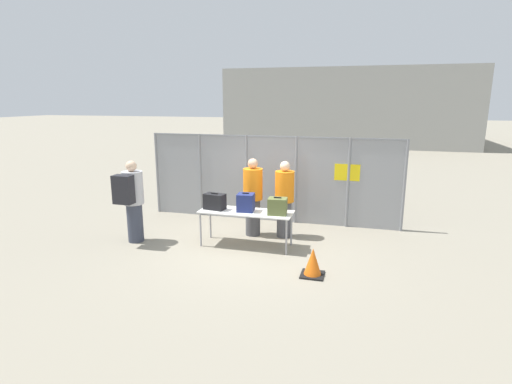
{
  "coord_description": "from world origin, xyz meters",
  "views": [
    {
      "loc": [
        2.28,
        -7.77,
        3.06
      ],
      "look_at": [
        -0.02,
        0.56,
        1.05
      ],
      "focal_mm": 28.0,
      "sensor_mm": 36.0,
      "label": 1
    }
  ],
  "objects": [
    {
      "name": "ground_plane",
      "position": [
        0.0,
        0.0,
        0.0
      ],
      "size": [
        120.0,
        120.0,
        0.0
      ],
      "primitive_type": "plane",
      "color": "gray"
    },
    {
      "name": "fence_section",
      "position": [
        0.01,
        1.89,
        1.14
      ],
      "size": [
        6.46,
        0.07,
        2.18
      ],
      "color": "gray",
      "rests_on": "ground_plane"
    },
    {
      "name": "inspection_table",
      "position": [
        -0.07,
        -0.04,
        0.71
      ],
      "size": [
        1.97,
        0.67,
        0.77
      ],
      "color": "silver",
      "rests_on": "ground_plane"
    },
    {
      "name": "suitcase_black",
      "position": [
        -0.77,
        -0.06,
        0.93
      ],
      "size": [
        0.48,
        0.32,
        0.36
      ],
      "color": "black",
      "rests_on": "inspection_table"
    },
    {
      "name": "suitcase_navy",
      "position": [
        -0.08,
        -0.03,
        0.95
      ],
      "size": [
        0.37,
        0.35,
        0.4
      ],
      "color": "navy",
      "rests_on": "inspection_table"
    },
    {
      "name": "suitcase_olive",
      "position": [
        0.61,
        -0.09,
        0.94
      ],
      "size": [
        0.41,
        0.33,
        0.36
      ],
      "color": "#566033",
      "rests_on": "inspection_table"
    },
    {
      "name": "traveler_hooded",
      "position": [
        -2.5,
        -0.48,
        0.99
      ],
      "size": [
        0.44,
        0.69,
        1.79
      ],
      "rotation": [
        0.0,
        0.0,
        -0.19
      ],
      "color": "#383D4C",
      "rests_on": "ground_plane"
    },
    {
      "name": "security_worker_near",
      "position": [
        -0.13,
        0.69,
        0.92
      ],
      "size": [
        0.44,
        0.44,
        1.78
      ],
      "rotation": [
        0.0,
        0.0,
        3.2
      ],
      "color": "#4C4C51",
      "rests_on": "ground_plane"
    },
    {
      "name": "security_worker_far",
      "position": [
        0.58,
        0.77,
        0.9
      ],
      "size": [
        0.43,
        0.43,
        1.74
      ],
      "rotation": [
        0.0,
        0.0,
        3.63
      ],
      "color": "#4C4C51",
      "rests_on": "ground_plane"
    },
    {
      "name": "utility_trailer",
      "position": [
        1.44,
        4.44,
        0.41
      ],
      "size": [
        3.34,
        2.28,
        0.71
      ],
      "color": "silver",
      "rests_on": "ground_plane"
    },
    {
      "name": "distant_hangar",
      "position": [
        0.86,
        23.04,
        2.53
      ],
      "size": [
        16.2,
        9.5,
        5.06
      ],
      "color": "#999993",
      "rests_on": "ground_plane"
    },
    {
      "name": "traffic_cone",
      "position": [
        1.49,
        -1.15,
        0.24
      ],
      "size": [
        0.41,
        0.41,
        0.51
      ],
      "color": "black",
      "rests_on": "ground_plane"
    }
  ]
}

